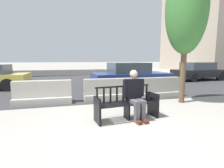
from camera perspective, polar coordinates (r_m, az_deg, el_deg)
name	(u,v)px	position (r m, az deg, el deg)	size (l,w,h in m)	color
ground_plane	(128,134)	(3.91, 5.33, -15.99)	(200.00, 200.00, 0.00)	gray
street_asphalt	(84,83)	(12.21, -9.17, 0.46)	(120.00, 12.00, 0.01)	#333335
street_bench	(126,105)	(4.70, 4.74, -6.70)	(1.73, 0.69, 0.88)	black
seated_person	(135,94)	(4.68, 7.44, -3.12)	(0.59, 0.75, 1.31)	black
jersey_barrier_centre	(109,91)	(6.96, -0.87, -2.31)	(2.01, 0.70, 0.84)	#9E998E
jersey_barrier_left	(43,94)	(6.79, -21.55, -3.14)	(2.02, 0.74, 0.84)	#ADA89E
jersey_barrier_right	(158,89)	(7.60, 14.70, -1.70)	(2.01, 0.71, 0.84)	gray
street_tree	(186,10)	(7.10, 23.15, 21.41)	(1.45, 1.45, 4.90)	brown
car_sedan_mid	(130,75)	(10.12, 6.00, 2.91)	(4.49, 2.17, 1.40)	navy
car_sedan_far	(198,71)	(15.02, 26.40, 3.77)	(4.08, 1.99, 1.37)	black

